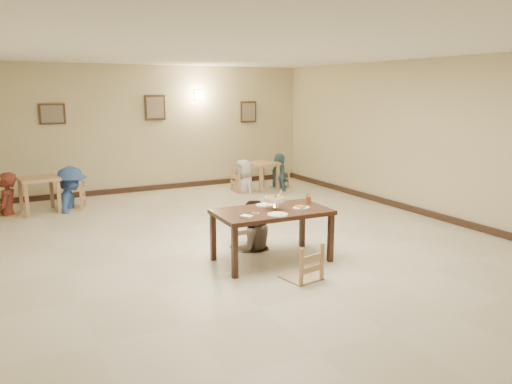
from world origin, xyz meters
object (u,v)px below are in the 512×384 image
main_diner (252,200)px  bg_chair_rr (279,171)px  bg_chair_ll (6,192)px  bg_diner_a (4,173)px  chair_far (249,219)px  bg_chair_lr (70,184)px  bg_diner_c (244,159)px  bg_diner_d (279,153)px  bg_diner_b (69,167)px  bg_table_right (262,168)px  curry_warmer (275,199)px  main_table (272,215)px  bg_table_left (39,184)px  drink_glass (308,199)px  bg_chair_rl (244,170)px  chair_near (302,245)px

main_diner → bg_chair_rr: bearing=-124.7°
bg_chair_ll → bg_diner_a: bearing=0.0°
chair_far → bg_chair_lr: (-2.11, 3.95, 0.08)m
bg_diner_c → bg_diner_d: 1.00m
chair_far → bg_diner_b: bg_diner_b is taller
bg_chair_rr → bg_table_right: bearing=-81.2°
curry_warmer → main_table: bearing=-175.6°
bg_chair_lr → bg_chair_rr: 4.96m
bg_chair_lr → bg_table_left: bearing=-73.1°
bg_chair_ll → bg_diner_b: 1.26m
bg_table_left → bg_diner_b: bearing=-0.1°
main_table → bg_chair_ll: bearing=126.8°
chair_far → main_diner: main_diner is taller
drink_glass → bg_chair_rl: size_ratio=0.15×
bg_table_right → bg_table_left: bearing=-179.8°
bg_chair_lr → bg_chair_rl: (3.96, 0.02, 0.00)m
main_table → chair_far: chair_far is taller
main_table → bg_diner_d: bearing=60.5°
drink_glass → bg_chair_ll: bg_chair_ll is taller
chair_near → bg_chair_lr: bearing=-78.6°
main_table → chair_far: (0.02, 0.74, -0.23)m
curry_warmer → bg_table_right: size_ratio=0.38×
chair_far → bg_chair_ll: bearing=130.6°
drink_glass → bg_chair_rr: (2.21, 4.64, -0.39)m
drink_glass → bg_diner_b: size_ratio=0.09×
drink_glass → bg_table_right: 4.95m
main_diner → bg_chair_rl: main_diner is taller
chair_near → bg_table_left: (-2.68, 5.48, 0.12)m
bg_diner_b → bg_diner_c: 3.97m
main_table → bg_table_left: (-2.68, 4.70, -0.09)m
bg_diner_a → bg_table_right: bearing=105.3°
chair_far → bg_chair_rr: bearing=55.1°
curry_warmer → bg_chair_rr: bearing=59.0°
curry_warmer → bg_chair_rl: size_ratio=0.30×
curry_warmer → bg_table_left: curry_warmer is taller
bg_table_right → bg_diner_a: (-5.65, -0.02, 0.31)m
curry_warmer → bg_table_right: 5.26m
bg_diner_d → bg_chair_rl: bearing=105.3°
drink_glass → bg_table_left: drink_glass is taller
bg_diner_d → main_diner: bearing=160.2°
main_table → bg_diner_a: bg_diner_a is taller
bg_diner_a → curry_warmer: bearing=50.4°
bg_chair_rl → bg_chair_rr: (1.00, -0.00, -0.09)m
curry_warmer → bg_diner_a: 5.74m
bg_table_left → bg_diner_d: bearing=0.2°
bg_table_right → bg_diner_d: 0.60m
bg_chair_lr → bg_chair_rl: size_ratio=0.99×
bg_chair_rr → bg_chair_lr: bearing=-81.1°
curry_warmer → bg_chair_rr: curry_warmer is taller
chair_near → bg_table_left: 6.10m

